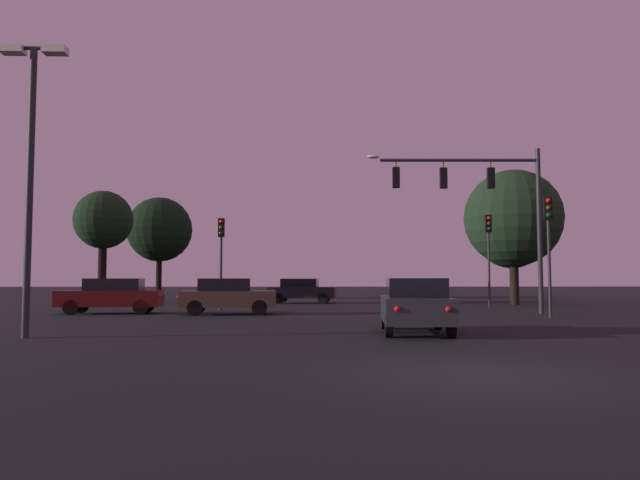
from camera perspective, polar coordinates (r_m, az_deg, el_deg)
The scene contains 14 objects.
ground_plane at distance 34.14m, azimuth 3.02°, elevation -6.23°, with size 168.00×168.00×0.00m, color black.
traffic_signal_mast_arm at distance 26.96m, azimuth 15.24°, elevation 4.11°, with size 7.53×0.51×7.15m.
traffic_light_corner_left at distance 32.25m, azimuth 15.71°, elevation -0.22°, with size 0.31×0.35×4.82m.
traffic_light_corner_right at distance 24.59m, azimuth 20.88°, elevation 0.70°, with size 0.35×0.38×4.66m.
traffic_light_median at distance 29.21m, azimuth -9.37°, elevation -0.47°, with size 0.30×0.35×4.42m.
car_nearside_lane at distance 16.93m, azimuth 9.03°, elevation -6.06°, with size 2.15×4.12×1.52m.
car_crossing_left at distance 27.59m, azimuth -19.18°, elevation -4.98°, with size 4.49×2.05×1.52m.
car_crossing_right at distance 25.76m, azimuth -8.80°, elevation -5.24°, with size 4.16×2.10×1.52m.
car_far_lane at distance 37.46m, azimuth -1.76°, elevation -4.79°, with size 4.37×2.30×1.52m.
parking_lot_lamp_post at distance 17.43m, azimuth -25.75°, elevation 7.74°, with size 1.70×0.36×7.59m.
tree_behind_sign at distance 47.00m, azimuth -14.98°, elevation 0.95°, with size 4.88×4.88×7.68m.
tree_left_far at distance 36.97m, azimuth 17.87°, elevation 1.97°, with size 5.69×5.69×7.90m.
tree_center_horizon at distance 46.39m, azimuth 17.70°, elevation 0.65°, with size 5.25×5.25×7.53m.
tree_right_cluster at distance 37.15m, azimuth -19.88°, elevation 1.72°, with size 3.38×3.38×6.64m.
Camera 1 is at (-2.78, -9.49, 1.50)m, focal length 33.71 mm.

